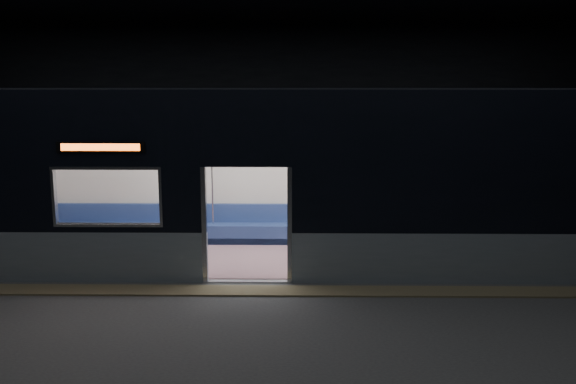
{
  "coord_description": "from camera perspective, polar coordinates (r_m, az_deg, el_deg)",
  "views": [
    {
      "loc": [
        0.86,
        -9.21,
        3.46
      ],
      "look_at": [
        0.69,
        2.3,
        1.39
      ],
      "focal_mm": 38.0,
      "sensor_mm": 36.0,
      "label": 1
    }
  ],
  "objects": [
    {
      "name": "handbag",
      "position": [
        13.18,
        13.87,
        -2.3
      ],
      "size": [
        0.35,
        0.33,
        0.14
      ],
      "primitive_type": "cube",
      "rotation": [
        0.0,
        0.0,
        -0.42
      ],
      "color": "black",
      "rests_on": "passenger"
    },
    {
      "name": "metro_car",
      "position": [
        11.9,
        -3.34,
        2.38
      ],
      "size": [
        18.0,
        3.04,
        3.35
      ],
      "color": "#8E9AA9",
      "rests_on": "station_floor"
    },
    {
      "name": "station_envelope",
      "position": [
        9.25,
        -4.6,
        11.42
      ],
      "size": [
        24.0,
        14.0,
        5.0
      ],
      "color": "black",
      "rests_on": "station_floor"
    },
    {
      "name": "station_floor",
      "position": [
        9.88,
        -4.29,
        -10.37
      ],
      "size": [
        24.0,
        14.0,
        0.01
      ],
      "primitive_type": "cube",
      "color": "#47494C",
      "rests_on": "ground"
    },
    {
      "name": "transit_map",
      "position": [
        13.59,
        14.33,
        1.46
      ],
      "size": [
        0.99,
        0.03,
        0.64
      ],
      "primitive_type": "cube",
      "color": "white",
      "rests_on": "metro_car"
    },
    {
      "name": "tactile_strip",
      "position": [
        10.39,
        -4.02,
        -9.2
      ],
      "size": [
        22.8,
        0.5,
        0.03
      ],
      "primitive_type": "cube",
      "color": "#8C7F59",
      "rests_on": "station_floor"
    },
    {
      "name": "passenger",
      "position": [
        13.37,
        13.58,
        -1.58
      ],
      "size": [
        0.43,
        0.71,
        1.37
      ],
      "rotation": [
        0.0,
        0.0,
        -0.16
      ],
      "color": "black",
      "rests_on": "metro_car"
    }
  ]
}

